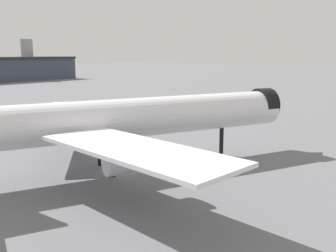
# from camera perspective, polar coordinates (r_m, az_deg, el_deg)

# --- Properties ---
(ground) EXTENTS (900.00, 900.00, 0.00)m
(ground) POSITION_cam_1_polar(r_m,az_deg,el_deg) (53.07, -7.18, -6.79)
(ground) COLOR slate
(airliner_near_gate) EXTENTS (56.09, 50.12, 15.81)m
(airliner_near_gate) POSITION_cam_1_polar(r_m,az_deg,el_deg) (52.95, -7.10, 0.93)
(airliner_near_gate) COLOR white
(airliner_near_gate) RESTS_ON ground
(traffic_cone_near_nose) EXTENTS (0.48, 0.48, 0.61)m
(traffic_cone_near_nose) POSITION_cam_1_polar(r_m,az_deg,el_deg) (81.77, -22.53, -1.08)
(traffic_cone_near_nose) COLOR #F2600C
(traffic_cone_near_nose) RESTS_ON ground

